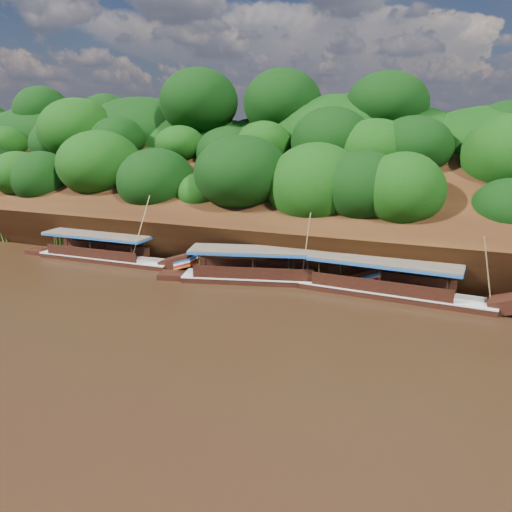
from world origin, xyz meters
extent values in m
plane|color=black|center=(0.00, 0.00, 0.00)|extent=(160.00, 160.00, 0.00)
cube|color=black|center=(0.00, 16.00, 3.50)|extent=(120.00, 16.12, 13.64)
cube|color=black|center=(0.00, 26.00, 0.00)|extent=(120.00, 24.00, 12.00)
ellipsoid|color=#113E0A|center=(-30.00, 22.00, 9.00)|extent=(20.00, 10.00, 8.00)
ellipsoid|color=#113E0A|center=(-6.00, 15.00, 3.50)|extent=(18.00, 8.00, 6.40)
ellipsoid|color=#113E0A|center=(0.00, 23.00, 9.20)|extent=(24.00, 11.00, 8.40)
cube|color=black|center=(10.04, 7.66, 0.00)|extent=(13.29, 3.06, 0.93)
cube|color=silver|center=(10.04, 7.66, 0.44)|extent=(13.29, 3.13, 0.10)
cube|color=brown|center=(9.21, 7.71, 2.48)|extent=(10.46, 3.22, 0.12)
cube|color=#1950A4|center=(9.21, 7.71, 2.36)|extent=(10.46, 3.22, 0.19)
cylinder|color=tan|center=(15.66, 6.80, 2.91)|extent=(0.97, 2.05, 4.43)
cube|color=black|center=(0.50, 7.48, 0.00)|extent=(12.59, 5.32, 0.93)
cube|color=silver|center=(0.50, 7.48, 0.44)|extent=(12.60, 5.38, 0.10)
cube|color=black|center=(7.26, 9.23, 0.72)|extent=(3.28, 2.39, 1.75)
cube|color=#1950A4|center=(8.01, 9.43, 1.03)|extent=(1.92, 2.10, 0.64)
cube|color=#A71312|center=(8.01, 9.43, 0.68)|extent=(1.92, 2.10, 0.64)
cube|color=brown|center=(-0.25, 7.28, 2.49)|extent=(10.06, 4.97, 0.12)
cube|color=#1950A4|center=(-0.25, 7.28, 2.37)|extent=(10.06, 4.97, 0.19)
cylinder|color=tan|center=(3.66, 7.66, 3.10)|extent=(0.98, 1.42, 5.05)
cube|color=black|center=(-14.45, 7.74, 0.00)|extent=(12.76, 2.38, 0.87)
cube|color=silver|center=(-14.45, 7.74, 0.41)|extent=(12.77, 2.44, 0.10)
cube|color=black|center=(-7.29, 7.88, 0.67)|extent=(3.02, 1.65, 1.71)
cube|color=#1950A4|center=(-6.49, 7.90, 0.96)|extent=(1.59, 1.69, 0.64)
cube|color=#A71312|center=(-6.49, 7.90, 0.64)|extent=(1.59, 1.69, 0.64)
cube|color=brown|center=(-15.24, 7.72, 2.32)|extent=(10.01, 2.64, 0.12)
cube|color=#1950A4|center=(-15.24, 7.72, 2.21)|extent=(10.01, 2.64, 0.17)
cylinder|color=tan|center=(-10.59, 7.62, 3.25)|extent=(1.38, 1.34, 5.37)
cone|color=#356318|center=(-28.96, 9.84, 1.01)|extent=(1.50, 1.50, 2.01)
cone|color=#356318|center=(-20.80, 9.31, 0.87)|extent=(1.50, 1.50, 1.74)
cone|color=#356318|center=(-12.97, 9.57, 0.92)|extent=(1.50, 1.50, 1.83)
cone|color=#356318|center=(-6.23, 9.57, 0.79)|extent=(1.50, 1.50, 1.58)
cone|color=#356318|center=(1.82, 9.25, 0.94)|extent=(1.50, 1.50, 1.89)
cone|color=#356318|center=(6.10, 9.34, 1.12)|extent=(1.50, 1.50, 2.24)
cone|color=#356318|center=(13.36, 9.08, 0.71)|extent=(1.50, 1.50, 1.42)
camera|label=1|loc=(13.46, -26.23, 11.72)|focal=35.00mm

